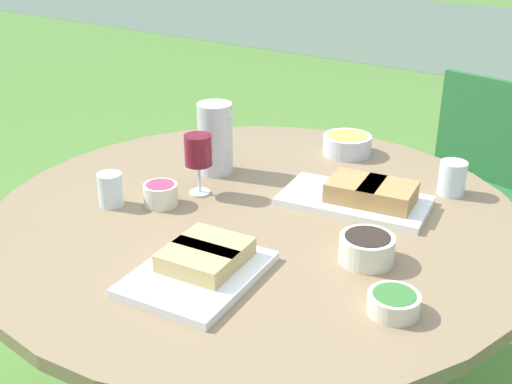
% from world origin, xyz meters
% --- Properties ---
extents(dining_table, '(1.42, 1.42, 0.76)m').
position_xyz_m(dining_table, '(0.00, 0.00, 0.67)').
color(dining_table, '#4C4C51').
rests_on(dining_table, ground_plane).
extents(chair_near_right, '(0.51, 0.50, 0.89)m').
position_xyz_m(chair_near_right, '(0.23, 1.16, 0.52)').
color(chair_near_right, '#2D6B38').
rests_on(chair_near_right, ground_plane).
extents(water_pitcher, '(0.11, 0.10, 0.22)m').
position_xyz_m(water_pitcher, '(-0.26, 0.16, 0.87)').
color(water_pitcher, silver).
rests_on(water_pitcher, dining_table).
extents(wine_glass, '(0.08, 0.08, 0.17)m').
position_xyz_m(wine_glass, '(-0.20, 0.01, 0.89)').
color(wine_glass, silver).
rests_on(wine_glass, dining_table).
extents(platter_bread_main, '(0.42, 0.27, 0.07)m').
position_xyz_m(platter_bread_main, '(0.22, 0.20, 0.79)').
color(platter_bread_main, white).
rests_on(platter_bread_main, dining_table).
extents(platter_charcuterie, '(0.27, 0.34, 0.06)m').
position_xyz_m(platter_charcuterie, '(0.07, -0.32, 0.79)').
color(platter_charcuterie, white).
rests_on(platter_charcuterie, dining_table).
extents(bowl_fries, '(0.16, 0.16, 0.06)m').
position_xyz_m(bowl_fries, '(-0.00, 0.52, 0.80)').
color(bowl_fries, silver).
rests_on(bowl_fries, dining_table).
extents(bowl_salad, '(0.11, 0.11, 0.04)m').
position_xyz_m(bowl_salad, '(0.48, -0.22, 0.79)').
color(bowl_salad, beige).
rests_on(bowl_salad, dining_table).
extents(bowl_olives, '(0.13, 0.13, 0.06)m').
position_xyz_m(bowl_olives, '(0.35, -0.06, 0.80)').
color(bowl_olives, beige).
rests_on(bowl_olives, dining_table).
extents(bowl_dip_red, '(0.09, 0.09, 0.06)m').
position_xyz_m(bowl_dip_red, '(-0.24, -0.11, 0.80)').
color(bowl_dip_red, beige).
rests_on(bowl_dip_red, dining_table).
extents(cup_water_near, '(0.08, 0.08, 0.10)m').
position_xyz_m(cup_water_near, '(0.38, 0.41, 0.81)').
color(cup_water_near, silver).
rests_on(cup_water_near, dining_table).
extents(cup_water_far, '(0.07, 0.07, 0.09)m').
position_xyz_m(cup_water_far, '(-0.35, -0.18, 0.81)').
color(cup_water_far, silver).
rests_on(cup_water_far, dining_table).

